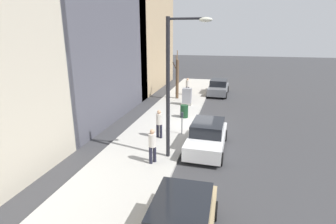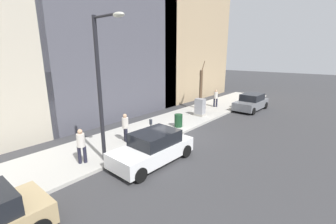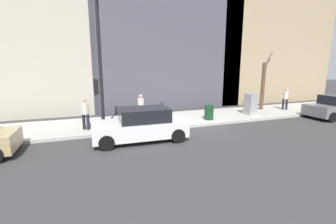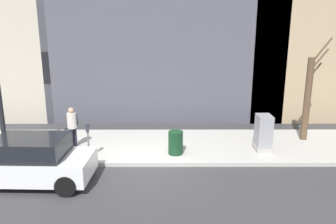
{
  "view_description": "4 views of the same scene",
  "coord_description": "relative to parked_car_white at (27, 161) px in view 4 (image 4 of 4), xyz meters",
  "views": [
    {
      "loc": [
        -2.25,
        16.69,
        5.94
      ],
      "look_at": [
        1.57,
        1.09,
        1.13
      ],
      "focal_mm": 28.0,
      "sensor_mm": 36.0,
      "label": 1
    },
    {
      "loc": [
        -8.13,
        10.93,
        5.09
      ],
      "look_at": [
        0.11,
        1.0,
        1.76
      ],
      "focal_mm": 24.0,
      "sensor_mm": 36.0,
      "label": 2
    },
    {
      "loc": [
        -11.03,
        5.97,
        3.33
      ],
      "look_at": [
        0.83,
        1.64,
        0.82
      ],
      "focal_mm": 24.0,
      "sensor_mm": 36.0,
      "label": 3
    },
    {
      "loc": [
        -10.94,
        -0.77,
        4.85
      ],
      "look_at": [
        1.41,
        -0.8,
        1.68
      ],
      "focal_mm": 35.0,
      "sensor_mm": 36.0,
      "label": 4
    }
  ],
  "objects": [
    {
      "name": "bare_tree",
      "position": [
        3.82,
        -10.44,
        1.31
      ],
      "size": [
        0.75,
        0.99,
        4.35
      ],
      "color": "brown",
      "rests_on": "sidewalk"
    },
    {
      "name": "parked_car_white",
      "position": [
        0.0,
        0.0,
        0.0
      ],
      "size": [
        2.04,
        4.25,
        1.52
      ],
      "rotation": [
        0.0,
        0.0,
        -0.03
      ],
      "color": "white",
      "rests_on": "ground"
    },
    {
      "name": "trash_bin",
      "position": [
        2.1,
        -4.79,
        -0.14
      ],
      "size": [
        0.56,
        0.56,
        0.9
      ],
      "primitive_type": "cylinder",
      "color": "#14381E",
      "rests_on": "sidewalk"
    },
    {
      "name": "utility_box",
      "position": [
        2.5,
        -8.26,
        0.11
      ],
      "size": [
        0.83,
        0.61,
        1.43
      ],
      "color": "#A8A399",
      "rests_on": "sidewalk"
    },
    {
      "name": "ground_plane",
      "position": [
        1.2,
        -3.7,
        -0.74
      ],
      "size": [
        120.0,
        120.0,
        0.0
      ],
      "primitive_type": "plane",
      "color": "#38383A"
    },
    {
      "name": "sidewalk",
      "position": [
        3.2,
        -3.7,
        -0.66
      ],
      "size": [
        4.0,
        36.0,
        0.15
      ],
      "primitive_type": "cube",
      "color": "#B2AFA8",
      "rests_on": "ground"
    },
    {
      "name": "parking_meter",
      "position": [
        1.65,
        -1.57,
        0.24
      ],
      "size": [
        0.14,
        0.1,
        1.35
      ],
      "color": "slate",
      "rests_on": "sidewalk"
    },
    {
      "name": "pedestrian_midblock",
      "position": [
        2.81,
        -0.66,
        0.35
      ],
      "size": [
        0.38,
        0.36,
        1.66
      ],
      "rotation": [
        0.0,
        0.0,
        2.75
      ],
      "color": "#1E1E2D",
      "rests_on": "sidewalk"
    }
  ]
}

